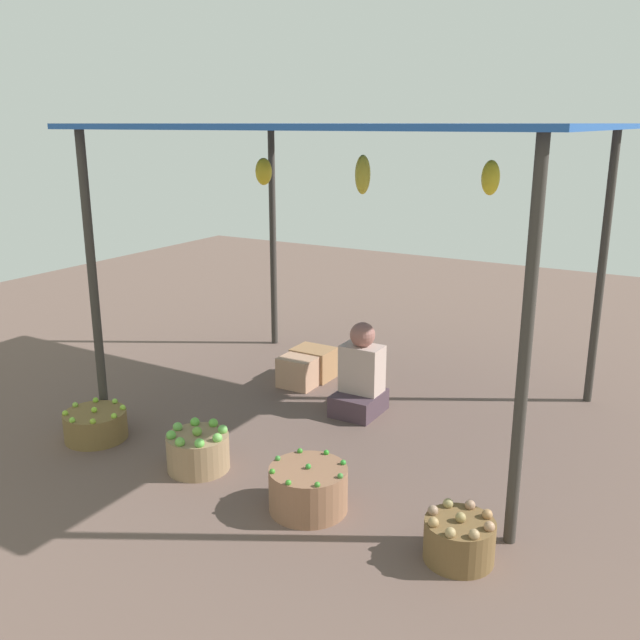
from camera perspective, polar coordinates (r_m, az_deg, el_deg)
The scene contains 9 objects.
ground_plane at distance 5.94m, azimuth 2.94°, elevation -7.47°, with size 14.00×14.00×0.00m, color brown.
market_stall_structure at distance 5.46m, azimuth 3.30°, elevation 14.28°, with size 3.61×2.77×2.35m.
vendor_person at distance 5.82m, azimuth 3.35°, elevation -4.82°, with size 0.36×0.44×0.78m.
basket_limes at distance 5.68m, azimuth -17.94°, elevation -8.19°, with size 0.47×0.47×0.26m.
basket_green_apples at distance 5.03m, azimuth -9.98°, elevation -10.52°, with size 0.44×0.44×0.32m.
basket_green_chilies at distance 4.48m, azimuth -0.97°, elevation -13.68°, with size 0.50×0.50×0.31m.
basket_potatoes at distance 4.11m, azimuth 11.37°, elevation -17.23°, with size 0.39×0.39×0.29m.
wooden_crate_near_vendor at distance 6.43m, azimuth -1.78°, elevation -4.26°, with size 0.33×0.28×0.28m, color tan.
wooden_crate_stacked_rear at distance 6.63m, azimuth -0.54°, elevation -3.55°, with size 0.37×0.30×0.29m, color #A5754C.
Camera 1 is at (2.49, -4.86, 2.35)m, focal length 38.97 mm.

